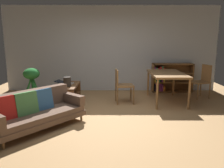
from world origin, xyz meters
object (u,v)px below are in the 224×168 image
media_console (70,95)px  dining_chair_near (123,84)px  potted_floor_plant (33,81)px  open_laptop (66,83)px  dining_table (168,76)px  dining_chair_far (204,80)px  bookshelf (170,78)px  fabric_couch (35,110)px  desk_speaker (68,82)px

media_console → dining_chair_near: size_ratio=1.18×
media_console → potted_floor_plant: bearing=174.6°
open_laptop → dining_table: (2.67, 0.26, 0.15)m
media_console → dining_chair_near: bearing=9.9°
open_laptop → dining_chair_far: bearing=10.0°
open_laptop → bookshelf: (3.03, 1.47, -0.12)m
dining_chair_near → dining_chair_far: bearing=13.0°
media_console → bookshelf: bookshelf is taller
fabric_couch → dining_chair_near: dining_chair_near is taller
media_console → open_laptop: bearing=134.2°
potted_floor_plant → desk_speaker: bearing=-17.0°
fabric_couch → potted_floor_plant: 1.68m
open_laptop → potted_floor_plant: bearing=-178.9°
dining_table → media_console: bearing=-171.9°
potted_floor_plant → dining_chair_far: size_ratio=1.00×
desk_speaker → open_laptop: bearing=111.5°
desk_speaker → dining_chair_near: dining_chair_near is taller
dining_table → open_laptop: bearing=-174.5°
fabric_couch → dining_table: dining_table is taller
desk_speaker → dining_chair_near: 1.42m
open_laptop → desk_speaker: desk_speaker is taller
potted_floor_plant → dining_chair_far: 4.69m
potted_floor_plant → dining_table: size_ratio=0.65×
fabric_couch → dining_table: (2.94, 1.83, 0.36)m
desk_speaker → media_console: bearing=95.4°
dining_chair_near → open_laptop: bearing=-174.8°
dining_chair_far → bookshelf: 1.11m
dining_chair_far → fabric_couch: bearing=-151.1°
potted_floor_plant → bookshelf: potted_floor_plant is taller
fabric_couch → dining_chair_far: size_ratio=1.90×
dining_table → bookshelf: bookshelf is taller
fabric_couch → open_laptop: size_ratio=3.67×
fabric_couch → bookshelf: (3.29, 3.04, 0.09)m
media_console → desk_speaker: (0.02, -0.20, 0.39)m
media_console → dining_table: size_ratio=0.73×
open_laptop → dining_table: dining_table is taller
dining_table → bookshelf: (0.36, 1.21, -0.27)m
desk_speaker → bookshelf: 3.41m
fabric_couch → dining_chair_near: 2.43m
dining_chair_near → desk_speaker: bearing=-161.7°
media_console → desk_speaker: desk_speaker is taller
fabric_couch → media_console: size_ratio=1.71×
dining_table → desk_speaker: bearing=-167.4°
media_console → open_laptop: 0.33m
media_console → desk_speaker: size_ratio=4.58×
dining_chair_far → bookshelf: (-0.77, 0.80, -0.08)m
dining_chair_near → media_console: bearing=-170.1°
desk_speaker → dining_table: bearing=12.6°
media_console → dining_chair_near: 1.40m
dining_chair_far → dining_table: bearing=-159.8°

